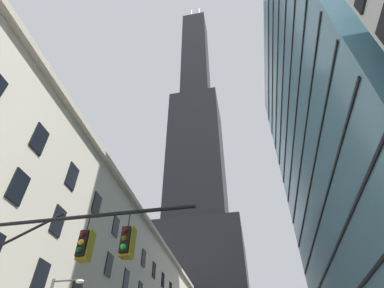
{
  "coord_description": "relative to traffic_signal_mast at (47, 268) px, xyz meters",
  "views": [
    {
      "loc": [
        3.45,
        -6.26,
        1.69
      ],
      "look_at": [
        -3.11,
        27.44,
        31.2
      ],
      "focal_mm": 28.13,
      "sensor_mm": 36.0,
      "label": 1
    }
  ],
  "objects": [
    {
      "name": "glass_office_midrise",
      "position": [
        23.1,
        21.04,
        21.57
      ],
      "size": [
        17.68,
        36.86,
        53.37
      ],
      "color": "teal",
      "rests_on": "ground"
    },
    {
      "name": "traffic_signal_mast",
      "position": [
        0.0,
        0.0,
        0.0
      ],
      "size": [
        8.61,
        0.63,
        6.99
      ],
      "color": "black",
      "rests_on": "sidewalk_left"
    },
    {
      "name": "dark_skyscraper",
      "position": [
        -9.28,
        83.41,
        55.83
      ],
      "size": [
        28.96,
        28.96,
        201.21
      ],
      "color": "black",
      "rests_on": "ground"
    }
  ]
}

